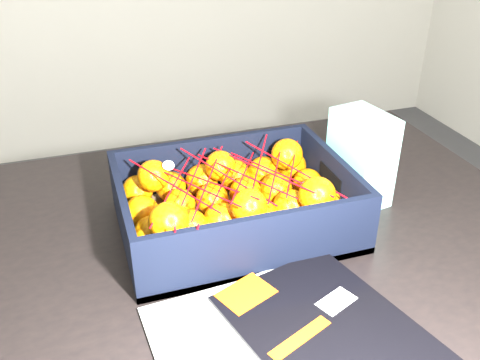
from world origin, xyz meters
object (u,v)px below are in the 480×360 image
object	(u,v)px
table	(213,284)
produce_crate	(235,210)
retail_carton	(361,157)
magazine_stack	(290,344)

from	to	relation	value
table	produce_crate	world-z (taller)	produce_crate
produce_crate	retail_carton	world-z (taller)	retail_carton
magazine_stack	retail_carton	distance (m)	0.42
retail_carton	table	bearing A→B (deg)	178.64
table	retail_carton	xyz separation A→B (m)	(0.30, 0.04, 0.18)
table	produce_crate	xyz separation A→B (m)	(0.05, 0.02, 0.13)
table	retail_carton	bearing A→B (deg)	8.55
table	magazine_stack	world-z (taller)	magazine_stack
magazine_stack	retail_carton	size ratio (longest dim) A/B	2.16
magazine_stack	retail_carton	xyz separation A→B (m)	(0.27, 0.31, 0.08)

